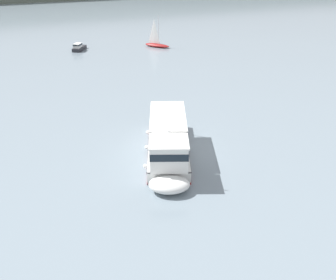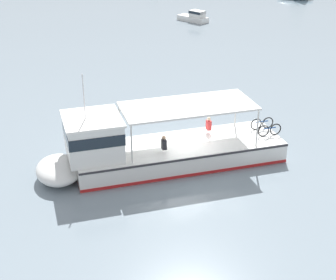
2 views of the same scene
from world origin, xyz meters
TOP-DOWN VIEW (x-y plane):
  - ground_plane at (0.00, 0.00)m, footprint 400.00×400.00m
  - ferry_main at (-0.78, -1.69)m, footprint 7.75×12.92m
  - motorboat_off_stern at (-24.18, 22.51)m, footprint 3.75×1.79m

SIDE VIEW (x-z plane):
  - ground_plane at x=0.00m, z-range 0.00..0.00m
  - motorboat_off_stern at x=-24.18m, z-range -0.09..1.17m
  - ferry_main at x=-0.78m, z-range -1.65..3.67m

